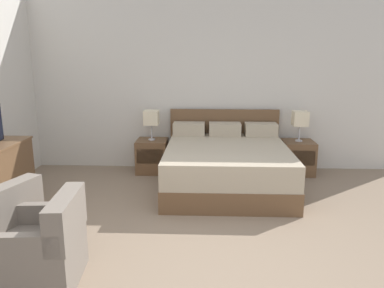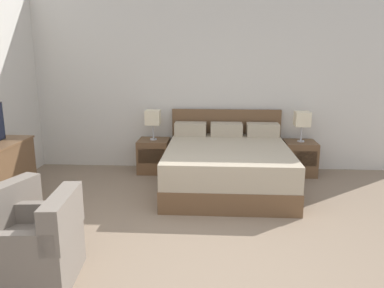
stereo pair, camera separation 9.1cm
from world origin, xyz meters
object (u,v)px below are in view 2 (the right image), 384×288
at_px(nightstand_left, 154,156).
at_px(table_lamp_right, 302,119).
at_px(bed, 227,165).
at_px(armchair_companion, 37,250).
at_px(nightstand_right, 300,158).
at_px(table_lamp_left, 153,118).

bearing_deg(nightstand_left, table_lamp_right, 0.04).
distance_m(bed, armchair_companion, 2.92).
relative_size(nightstand_left, nightstand_right, 1.00).
bearing_deg(bed, table_lamp_right, 30.44).
distance_m(nightstand_left, armchair_companion, 3.14).
height_order(table_lamp_right, armchair_companion, table_lamp_right).
bearing_deg(table_lamp_right, nightstand_right, -90.00).
relative_size(nightstand_left, armchair_companion, 0.70).
bearing_deg(table_lamp_right, nightstand_left, -179.96).
xyz_separation_m(table_lamp_right, armchair_companion, (-2.80, -3.11, -0.60)).
relative_size(table_lamp_left, table_lamp_right, 1.00).
xyz_separation_m(bed, armchair_companion, (-1.63, -2.42, -0.04)).
bearing_deg(nightstand_left, table_lamp_left, 90.00).
bearing_deg(nightstand_left, bed, -30.38).
bearing_deg(table_lamp_left, table_lamp_right, 0.00).
bearing_deg(table_lamp_left, bed, -30.44).
xyz_separation_m(table_lamp_left, table_lamp_right, (2.33, 0.00, 0.00)).
bearing_deg(nightstand_right, nightstand_left, 180.00).
distance_m(table_lamp_left, armchair_companion, 3.20).
relative_size(nightstand_left, table_lamp_right, 1.12).
bearing_deg(nightstand_left, nightstand_right, 0.00).
xyz_separation_m(nightstand_right, table_lamp_right, (-0.00, 0.00, 0.62)).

